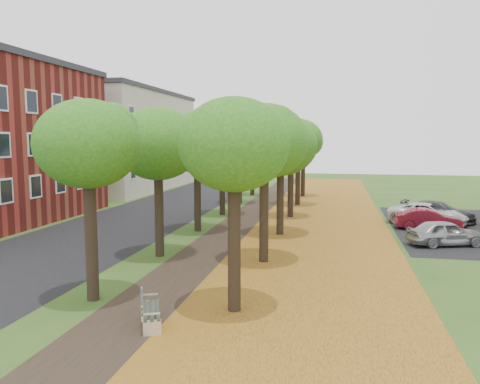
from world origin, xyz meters
The scene contains 13 objects.
ground centered at (0.00, 0.00, 0.00)m, with size 120.00×120.00×0.00m, color #2D4C19.
street_asphalt centered at (-7.50, 15.00, 0.00)m, with size 8.00×70.00×0.01m, color black.
footpath centered at (0.00, 15.00, 0.00)m, with size 3.20×70.00×0.01m, color black.
leaf_verge centered at (5.00, 15.00, 0.01)m, with size 7.50×70.00×0.01m, color #B27621.
parking_lot centered at (13.50, 16.00, 0.00)m, with size 9.00×16.00×0.01m, color black.
tree_row_west centered at (-2.20, 15.00, 4.96)m, with size 3.76×33.76×6.60m.
tree_row_east centered at (2.60, 15.00, 4.96)m, with size 3.76×33.76×6.60m.
building_cream centered at (-17.00, 33.00, 5.21)m, with size 10.30×20.30×10.40m.
bench centered at (0.44, -1.59, 0.44)m, with size 1.17×1.82×0.84m.
car_silver centered at (11.07, 10.92, 0.64)m, with size 1.52×3.77×1.28m, color #A4A5A9.
car_red centered at (11.00, 15.14, 0.61)m, with size 1.30×3.73×1.23m, color maroon.
car_grey centered at (12.15, 18.09, 0.66)m, with size 1.84×4.52×1.31m, color #2E2E33.
car_white centered at (11.29, 16.99, 0.66)m, with size 2.19×4.74×1.32m, color silver.
Camera 1 is at (5.61, -13.74, 5.31)m, focal length 35.00 mm.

